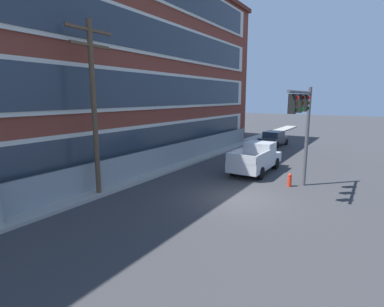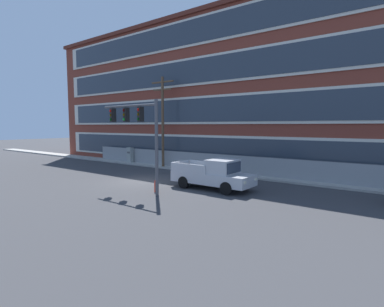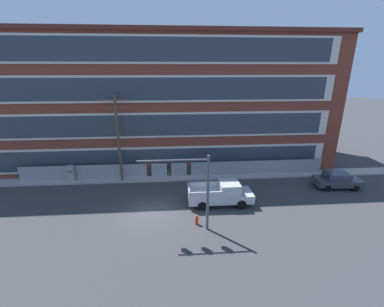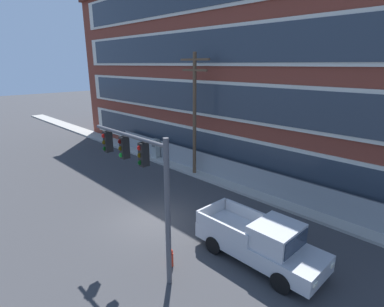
% 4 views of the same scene
% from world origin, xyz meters
% --- Properties ---
extents(ground_plane, '(160.00, 160.00, 0.00)m').
position_xyz_m(ground_plane, '(0.00, 0.00, 0.00)').
color(ground_plane, '#38383A').
extents(sidewalk_building_side, '(80.00, 1.73, 0.16)m').
position_xyz_m(sidewalk_building_side, '(0.00, 6.92, 0.08)').
color(sidewalk_building_side, '#9E9B93').
rests_on(sidewalk_building_side, ground).
extents(brick_mill_building, '(42.82, 11.49, 14.82)m').
position_xyz_m(brick_mill_building, '(-0.95, 13.24, 7.42)').
color(brick_mill_building, brown).
rests_on(brick_mill_building, ground).
extents(chain_link_fence, '(32.05, 0.06, 1.69)m').
position_xyz_m(chain_link_fence, '(2.23, 7.10, 0.86)').
color(chain_link_fence, gray).
rests_on(chain_link_fence, ground).
extents(traffic_signal_mast, '(4.83, 0.43, 5.68)m').
position_xyz_m(traffic_signal_mast, '(2.77, -2.36, 4.13)').
color(traffic_signal_mast, '#4C4C51').
rests_on(traffic_signal_mast, ground).
extents(pickup_truck_silver, '(5.53, 2.18, 1.99)m').
position_xyz_m(pickup_truck_silver, '(6.03, 1.20, 0.95)').
color(pickup_truck_silver, '#B2B5BA').
rests_on(pickup_truck_silver, ground).
extents(sedan_dark_grey, '(4.43, 2.23, 1.56)m').
position_xyz_m(sedan_dark_grey, '(17.85, 3.50, 0.80)').
color(sedan_dark_grey, '#383A3D').
rests_on(sedan_dark_grey, ground).
extents(utility_pole_near_corner, '(2.73, 0.26, 8.82)m').
position_xyz_m(utility_pole_near_corner, '(-3.34, 6.49, 4.92)').
color(utility_pole_near_corner, brown).
rests_on(utility_pole_near_corner, ground).
extents(electrical_cabinet, '(0.63, 0.48, 1.78)m').
position_xyz_m(electrical_cabinet, '(-8.45, 6.76, 0.89)').
color(electrical_cabinet, '#939993').
rests_on(electrical_cabinet, ground).
extents(fire_hydrant, '(0.24, 0.24, 0.78)m').
position_xyz_m(fire_hydrant, '(3.61, -1.71, 0.38)').
color(fire_hydrant, red).
rests_on(fire_hydrant, ground).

